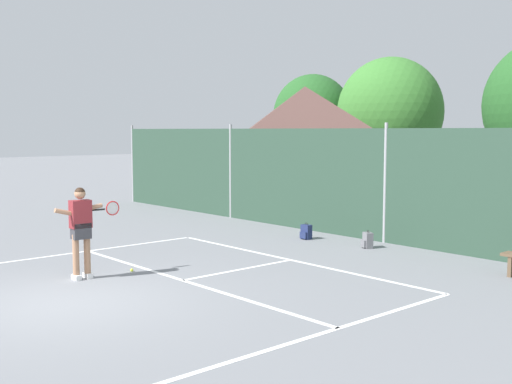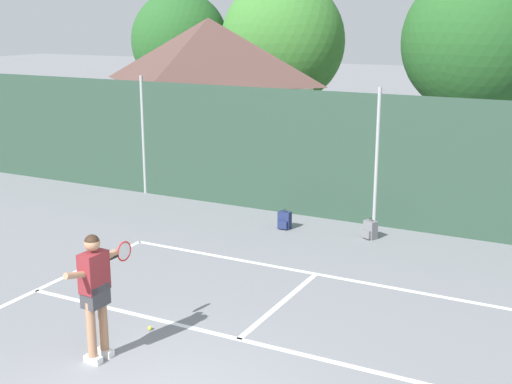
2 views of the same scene
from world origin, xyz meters
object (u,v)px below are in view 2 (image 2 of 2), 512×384
(tennis_player, at_px, (95,286))
(tennis_ball, at_px, (150,328))
(backpack_grey, at_px, (370,230))
(backpack_navy, at_px, (284,221))

(tennis_player, distance_m, tennis_ball, 1.53)
(tennis_player, relative_size, backpack_grey, 4.01)
(backpack_navy, bearing_deg, tennis_player, -87.74)
(tennis_player, height_order, backpack_navy, tennis_player)
(tennis_player, xyz_separation_m, tennis_ball, (0.09, 1.08, -1.08))
(tennis_player, bearing_deg, backpack_grey, 76.37)
(backpack_navy, bearing_deg, backpack_grey, 6.42)
(tennis_player, xyz_separation_m, backpack_navy, (-0.27, 6.75, -0.92))
(backpack_navy, xyz_separation_m, backpack_grey, (1.96, 0.22, 0.00))
(tennis_ball, bearing_deg, backpack_navy, 93.62)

